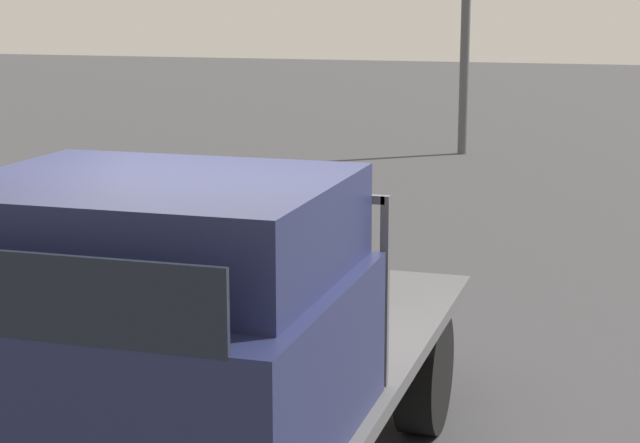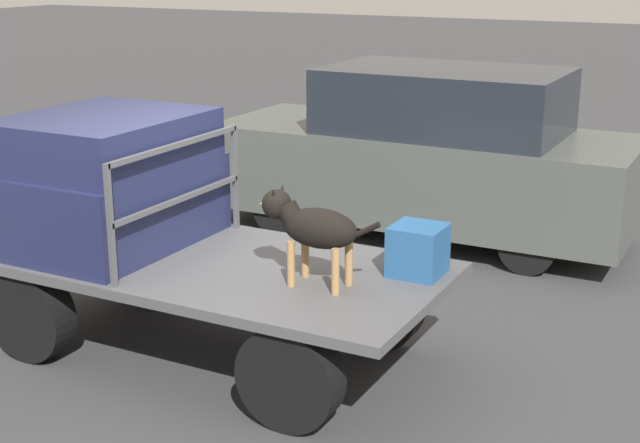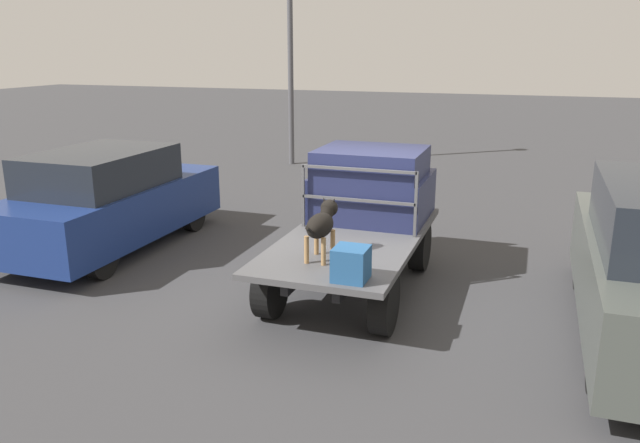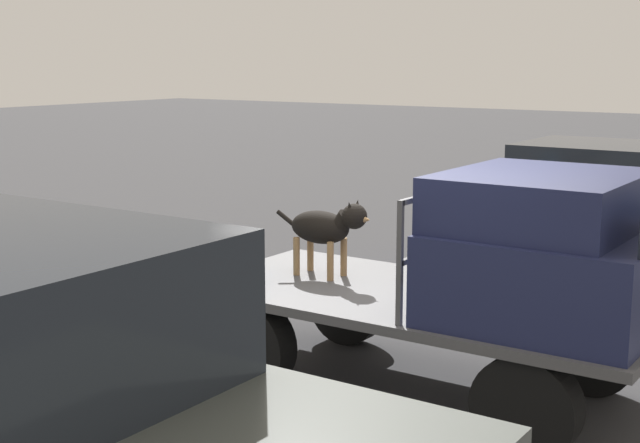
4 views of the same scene
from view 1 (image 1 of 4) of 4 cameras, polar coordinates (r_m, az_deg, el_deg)
The scene contains 5 objects.
flatbed_truck at distance 5.77m, azimuth -4.27°, elevation -9.22°, with size 3.90×1.83×0.82m.
truck_cab at distance 4.60m, azimuth -9.20°, elevation -4.99°, with size 1.60×1.71×1.10m.
truck_headboard at distance 5.31m, azimuth -5.32°, elevation -1.58°, with size 0.04×1.71×0.93m.
dog at distance 6.47m, azimuth -0.21°, elevation -0.51°, with size 1.00×0.30×0.73m.
cargo_crate at distance 7.29m, azimuth -3.01°, elevation -1.21°, with size 0.39×0.39×0.39m.
Camera 1 is at (5.02, 1.96, 2.67)m, focal length 60.00 mm.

